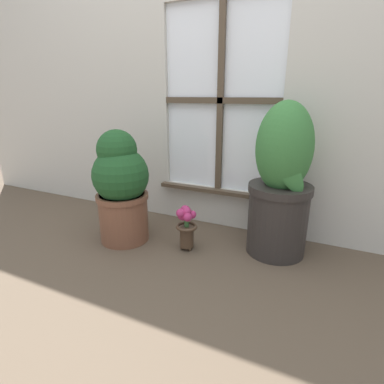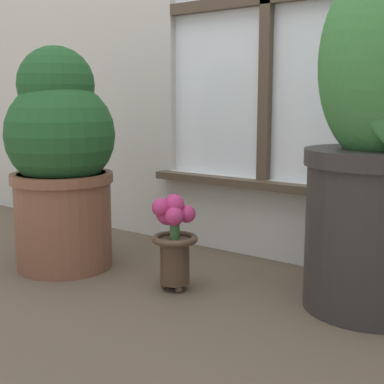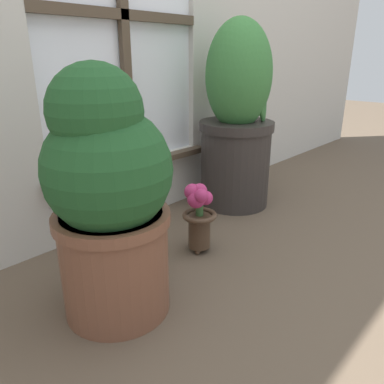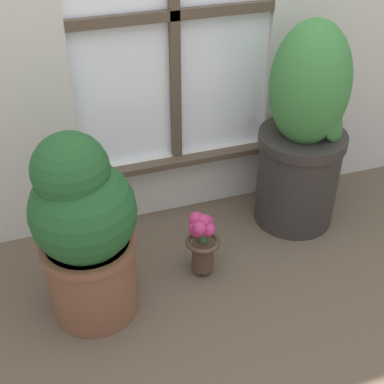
# 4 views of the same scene
# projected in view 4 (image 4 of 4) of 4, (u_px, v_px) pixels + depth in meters

# --- Properties ---
(ground_plane) EXTENTS (10.00, 10.00, 0.00)m
(ground_plane) POSITION_uv_depth(u_px,v_px,m) (238.00, 323.00, 1.74)
(ground_plane) COLOR brown
(potted_plant_left) EXTENTS (0.32, 0.32, 0.65)m
(potted_plant_left) POSITION_uv_depth(u_px,v_px,m) (85.00, 229.00, 1.60)
(potted_plant_left) COLOR brown
(potted_plant_left) RESTS_ON ground_plane
(potted_plant_right) EXTENTS (0.33, 0.33, 0.81)m
(potted_plant_right) POSITION_uv_depth(u_px,v_px,m) (303.00, 134.00, 1.97)
(potted_plant_right) COLOR #2D2826
(potted_plant_right) RESTS_ON ground_plane
(flower_vase) EXTENTS (0.12, 0.12, 0.25)m
(flower_vase) POSITION_uv_depth(u_px,v_px,m) (202.00, 239.00, 1.84)
(flower_vase) COLOR #473323
(flower_vase) RESTS_ON ground_plane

